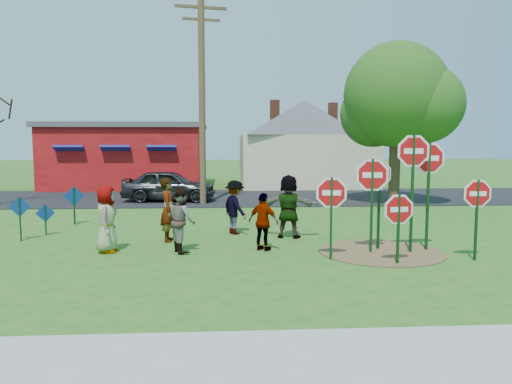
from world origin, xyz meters
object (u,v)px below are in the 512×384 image
stop_sign_a (331,200)px  stop_sign_b (379,182)px  suv (169,185)px  utility_pole (202,95)px  leafy_tree (399,101)px  person_a (106,219)px  stop_sign_d (429,168)px  person_b (168,210)px  stop_sign_c (413,166)px

stop_sign_a → stop_sign_b: (1.48, 0.99, 0.33)m
suv → utility_pole: bearing=-119.4°
stop_sign_b → leafy_tree: leafy_tree is taller
suv → utility_pole: 4.52m
person_a → suv: bearing=-3.9°
stop_sign_d → suv: bearing=127.9°
person_a → utility_pole: size_ratio=0.19×
stop_sign_b → leafy_tree: bearing=52.3°
suv → utility_pole: utility_pole is taller
stop_sign_d → leafy_tree: size_ratio=0.42×
stop_sign_b → suv: bearing=106.2°
stop_sign_b → person_a: (-7.10, 0.16, -0.94)m
stop_sign_a → leafy_tree: leafy_tree is taller
leafy_tree → stop_sign_a: bearing=-117.1°
stop_sign_b → person_a: 7.17m
person_b → suv: 9.27m
person_b → suv: (-1.00, 9.21, -0.14)m
stop_sign_c → utility_pole: 11.84m
person_a → person_b: (1.43, 1.31, 0.05)m
stop_sign_b → utility_pole: (-5.04, 9.61, 3.06)m
stop_sign_c → suv: stop_sign_c is taller
leafy_tree → stop_sign_c: bearing=-107.1°
stop_sign_b → leafy_tree: (3.61, 8.99, 2.82)m
stop_sign_a → suv: bearing=121.6°
person_a → suv: (0.44, 10.53, -0.09)m
stop_sign_b → suv: (-6.67, 10.69, -1.02)m
leafy_tree → stop_sign_b: bearing=-111.9°
stop_sign_d → person_b: bearing=168.5°
stop_sign_d → stop_sign_b: bearing=174.0°
person_b → leafy_tree: leafy_tree is taller
stop_sign_c → leafy_tree: leafy_tree is taller
stop_sign_c → utility_pole: size_ratio=0.34×
stop_sign_c → person_a: size_ratio=1.84×
stop_sign_b → stop_sign_c: size_ratio=0.78×
stop_sign_a → stop_sign_d: (2.72, 0.82, 0.70)m
person_b → utility_pole: utility_pole is taller
stop_sign_d → person_a: stop_sign_d is taller
suv → person_a: bearing=-178.2°
stop_sign_d → suv: (-7.91, 10.86, -1.39)m
stop_sign_c → person_b: stop_sign_c is taller
stop_sign_d → person_a: 8.45m
utility_pole → suv: bearing=146.4°
stop_sign_a → person_b: (-4.19, 2.46, -0.55)m
stop_sign_c → stop_sign_d: size_ratio=1.07×
stop_sign_a → suv: stop_sign_a is taller
stop_sign_d → stop_sign_a: bearing=-161.4°
person_b → stop_sign_a: bearing=-120.9°
utility_pole → leafy_tree: size_ratio=1.29×
stop_sign_d → person_b: (-6.91, 1.64, -1.25)m
suv → stop_sign_d: bearing=-139.7°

